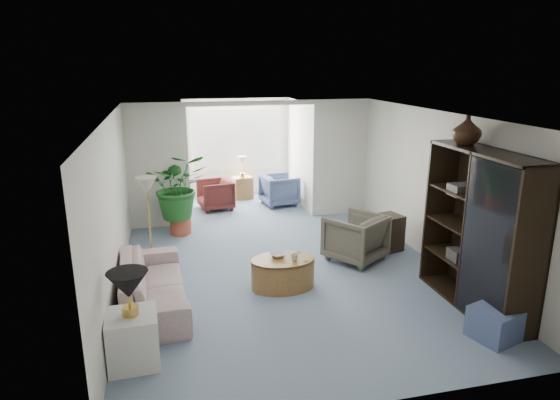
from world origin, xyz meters
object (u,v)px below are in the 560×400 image
object	(u,v)px
coffee_bowl	(278,255)
coffee_cup	(295,257)
wingback_chair	(355,237)
ottoman	(495,324)
cabinet_urn	(467,130)
plant_pot	(181,226)
side_table_dark	(386,233)
sunroom_chair_maroon	(215,195)
sunroom_chair_blue	(280,190)
entertainment_cabinet	(480,231)
table_lamp	(128,285)
sofa	(153,284)
coffee_table	(283,273)
floor_lamp	(147,185)
end_table	(133,339)
sunroom_table	(243,188)
framed_picture	(444,165)

from	to	relation	value
coffee_bowl	coffee_cup	world-z (taller)	coffee_cup
coffee_bowl	wingback_chair	xyz separation A→B (m)	(1.49, 0.64, -0.08)
ottoman	cabinet_urn	bearing A→B (deg)	79.26
cabinet_urn	plant_pot	bearing A→B (deg)	137.68
side_table_dark	sunroom_chair_maroon	world-z (taller)	sunroom_chair_maroon
coffee_bowl	coffee_cup	xyz separation A→B (m)	(0.20, -0.20, 0.02)
sunroom_chair_blue	entertainment_cabinet	bearing A→B (deg)	-173.78
ottoman	table_lamp	bearing A→B (deg)	173.45
sofa	wingback_chair	distance (m)	3.41
coffee_table	coffee_bowl	distance (m)	0.28
floor_lamp	coffee_bowl	xyz separation A→B (m)	(1.87, -1.66, -0.77)
wingback_chair	coffee_cup	bearing A→B (deg)	-1.09
end_table	coffee_table	distance (m)	2.54
floor_lamp	entertainment_cabinet	distance (m)	5.21
coffee_table	coffee_cup	world-z (taller)	coffee_cup
end_table	ottoman	xyz separation A→B (m)	(4.21, -0.48, -0.10)
coffee_bowl	sunroom_table	xyz separation A→B (m)	(0.27, 4.94, -0.21)
sunroom_chair_maroon	wingback_chair	bearing A→B (deg)	20.54
sunroom_chair_blue	coffee_table	bearing A→B (deg)	158.80
sunroom_table	floor_lamp	bearing A→B (deg)	-123.16
side_table_dark	sunroom_chair_blue	size ratio (longest dim) A/B	0.81
coffee_bowl	sunroom_table	distance (m)	4.95
table_lamp	coffee_table	distance (m)	2.64
end_table	coffee_bowl	xyz separation A→B (m)	(2.01, 1.58, 0.18)
entertainment_cabinet	sunroom_chair_maroon	distance (m)	6.22
wingback_chair	sunroom_chair_maroon	xyz separation A→B (m)	(-1.96, 3.55, -0.06)
coffee_table	entertainment_cabinet	size ratio (longest dim) A/B	0.44
sofa	table_lamp	distance (m)	1.51
floor_lamp	coffee_table	size ratio (longest dim) A/B	0.38
coffee_table	coffee_bowl	size ratio (longest dim) A/B	4.21
sofa	floor_lamp	world-z (taller)	floor_lamp
side_table_dark	ottoman	xyz separation A→B (m)	(0.01, -3.00, -0.12)
wingback_chair	coffee_bowl	bearing A→B (deg)	-10.92
cabinet_urn	plant_pot	size ratio (longest dim) A/B	1.00
entertainment_cabinet	sunroom_chair_maroon	size ratio (longest dim) A/B	2.90
cabinet_urn	coffee_table	bearing A→B (deg)	164.76
table_lamp	coffee_bowl	bearing A→B (deg)	38.12
ottoman	end_table	bearing A→B (deg)	173.45
plant_pot	sofa	bearing A→B (deg)	-99.50
table_lamp	sunroom_table	world-z (taller)	table_lamp
wingback_chair	entertainment_cabinet	size ratio (longest dim) A/B	0.41
coffee_cup	sunroom_chair_blue	world-z (taller)	sunroom_chair_blue
table_lamp	sunroom_chair_blue	bearing A→B (deg)	62.26
entertainment_cabinet	plant_pot	world-z (taller)	entertainment_cabinet
framed_picture	plant_pot	xyz separation A→B (m)	(-4.00, 2.61, -1.54)
coffee_cup	sunroom_chair_maroon	size ratio (longest dim) A/B	0.14
end_table	table_lamp	world-z (taller)	table_lamp
floor_lamp	coffee_table	distance (m)	2.80
end_table	sunroom_chair_blue	bearing A→B (deg)	62.26
end_table	coffee_table	xyz separation A→B (m)	(2.06, 1.48, -0.07)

